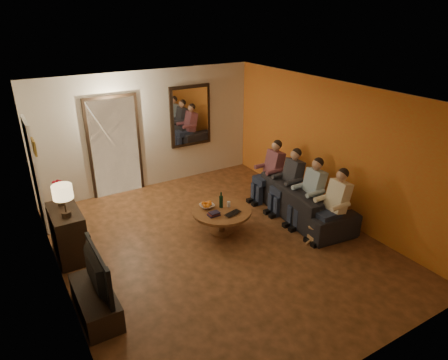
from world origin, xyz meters
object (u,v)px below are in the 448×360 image
table_lamp (64,201)px  tv_stand (96,302)px  person_b (311,194)px  dresser (68,233)px  wine_bottle (221,200)px  sofa (303,199)px  tv (91,272)px  coffee_table (222,221)px  dog (322,226)px  laptop (235,214)px  person_a (334,207)px  person_d (271,173)px  bowl (207,206)px  person_c (290,183)px

table_lamp → tv_stand: 1.66m
person_b → dresser: bearing=163.7°
wine_bottle → sofa: bearing=-12.3°
tv → coffee_table: bearing=-69.3°
tv → dog: 3.92m
wine_bottle → laptop: wine_bottle is taller
person_a → coffee_table: person_a is taller
tv → person_b: 4.14m
dresser → person_a: bearing=-23.7°
tv_stand → person_a: bearing=-2.9°
table_lamp → coffee_table: size_ratio=0.50×
table_lamp → tv_stand: table_lamp is taller
table_lamp → dresser: bearing=90.0°
wine_bottle → person_d: bearing=19.3°
tv_stand → laptop: (2.62, 0.67, 0.28)m
person_b → laptop: person_b is taller
bowl → dresser: bearing=169.6°
sofa → bowl: (-1.88, 0.48, 0.14)m
coffee_table → wine_bottle: bearing=63.4°
dog → table_lamp: bearing=156.7°
dresser → tv: tv is taller
table_lamp → laptop: (2.62, -0.71, -0.64)m
table_lamp → sofa: 4.34m
person_c → wine_bottle: person_c is taller
person_d → wine_bottle: bearing=-160.7°
tv_stand → sofa: size_ratio=0.48×
tv → wine_bottle: bearing=-67.8°
sofa → coffee_table: bearing=88.1°
table_lamp → person_b: size_ratio=0.45×
dog → coffee_table: bearing=139.0°
dresser → person_c: size_ratio=0.78×
sofa → laptop: sofa is taller
tv → person_c: size_ratio=0.87×
person_d → wine_bottle: (-1.55, -0.54, 0.01)m
tv → person_a: size_ratio=0.87×
tv_stand → dog: dog is taller
coffee_table → dresser: bearing=165.6°
tv_stand → dresser: bearing=90.0°
person_c → laptop: (-1.50, -0.32, -0.14)m
dog → person_b: bearing=67.5°
person_d → dog: (-0.22, -1.77, -0.32)m
tv → dresser: bearing=0.0°
person_d → dresser: bearing=179.9°
dresser → laptop: size_ratio=2.85×
dresser → person_b: person_b is taller
wine_bottle → dresser: bearing=168.0°
laptop → person_b: bearing=-25.4°
wine_bottle → laptop: bearing=-82.5°
wine_bottle → person_c: bearing=-2.2°
person_b → bowl: size_ratio=4.63×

